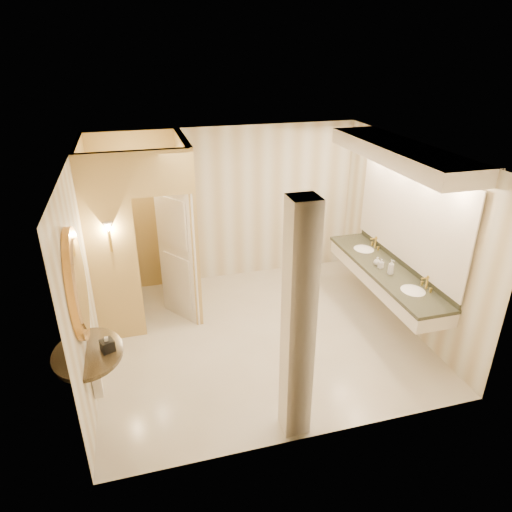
# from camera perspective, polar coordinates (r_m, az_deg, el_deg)

# --- Properties ---
(floor) EXTENTS (4.50, 4.50, 0.00)m
(floor) POSITION_cam_1_polar(r_m,az_deg,el_deg) (6.84, 0.41, -9.82)
(floor) COLOR beige
(floor) RESTS_ON ground
(ceiling) EXTENTS (4.50, 4.50, 0.00)m
(ceiling) POSITION_cam_1_polar(r_m,az_deg,el_deg) (5.73, 0.50, 12.85)
(ceiling) COLOR silver
(ceiling) RESTS_ON wall_back
(wall_back) EXTENTS (4.50, 0.02, 2.70)m
(wall_back) POSITION_cam_1_polar(r_m,az_deg,el_deg) (7.97, -3.48, 6.32)
(wall_back) COLOR silver
(wall_back) RESTS_ON floor
(wall_front) EXTENTS (4.50, 0.02, 2.70)m
(wall_front) POSITION_cam_1_polar(r_m,az_deg,el_deg) (4.52, 7.44, -9.79)
(wall_front) COLOR silver
(wall_front) RESTS_ON floor
(wall_left) EXTENTS (0.02, 4.00, 2.70)m
(wall_left) POSITION_cam_1_polar(r_m,az_deg,el_deg) (6.02, -20.66, -1.90)
(wall_left) COLOR silver
(wall_left) RESTS_ON floor
(wall_right) EXTENTS (0.02, 4.00, 2.70)m
(wall_right) POSITION_cam_1_polar(r_m,az_deg,el_deg) (7.07, 18.31, 2.50)
(wall_right) COLOR silver
(wall_right) RESTS_ON floor
(toilet_closet) EXTENTS (1.50, 1.55, 2.70)m
(toilet_closet) POSITION_cam_1_polar(r_m,az_deg,el_deg) (6.85, -10.93, 2.97)
(toilet_closet) COLOR tan
(toilet_closet) RESTS_ON floor
(wall_sconce) EXTENTS (0.14, 0.14, 0.42)m
(wall_sconce) POSITION_cam_1_polar(r_m,az_deg,el_deg) (6.23, -17.99, 3.31)
(wall_sconce) COLOR gold
(wall_sconce) RESTS_ON toilet_closet
(vanity) EXTENTS (0.75, 2.81, 2.09)m
(vanity) POSITION_cam_1_polar(r_m,az_deg,el_deg) (6.79, 16.93, 4.31)
(vanity) COLOR white
(vanity) RESTS_ON floor
(console_shelf) EXTENTS (0.94, 0.94, 1.92)m
(console_shelf) POSITION_cam_1_polar(r_m,az_deg,el_deg) (5.14, -20.90, -6.92)
(console_shelf) COLOR black
(console_shelf) RESTS_ON floor
(pillar) EXTENTS (0.28, 0.28, 2.70)m
(pillar) POSITION_cam_1_polar(r_m,az_deg,el_deg) (4.64, 5.31, -8.65)
(pillar) COLOR white
(pillar) RESTS_ON floor
(tissue_box) EXTENTS (0.17, 0.17, 0.13)m
(tissue_box) POSITION_cam_1_polar(r_m,az_deg,el_deg) (5.29, -18.09, -10.59)
(tissue_box) COLOR black
(tissue_box) RESTS_ON console_shelf
(toilet) EXTENTS (0.58, 0.86, 0.81)m
(toilet) POSITION_cam_1_polar(r_m,az_deg,el_deg) (7.63, -16.33, -3.38)
(toilet) COLOR white
(toilet) RESTS_ON floor
(soap_bottle_a) EXTENTS (0.07, 0.07, 0.14)m
(soap_bottle_a) POSITION_cam_1_polar(r_m,az_deg,el_deg) (7.01, 15.35, -0.90)
(soap_bottle_a) COLOR beige
(soap_bottle_a) RESTS_ON vanity
(soap_bottle_b) EXTENTS (0.12, 0.12, 0.13)m
(soap_bottle_b) POSITION_cam_1_polar(r_m,az_deg,el_deg) (7.09, 14.90, -0.60)
(soap_bottle_b) COLOR silver
(soap_bottle_b) RESTS_ON vanity
(soap_bottle_c) EXTENTS (0.11, 0.11, 0.23)m
(soap_bottle_c) POSITION_cam_1_polar(r_m,az_deg,el_deg) (6.85, 16.53, -1.33)
(soap_bottle_c) COLOR #C6B28C
(soap_bottle_c) RESTS_ON vanity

